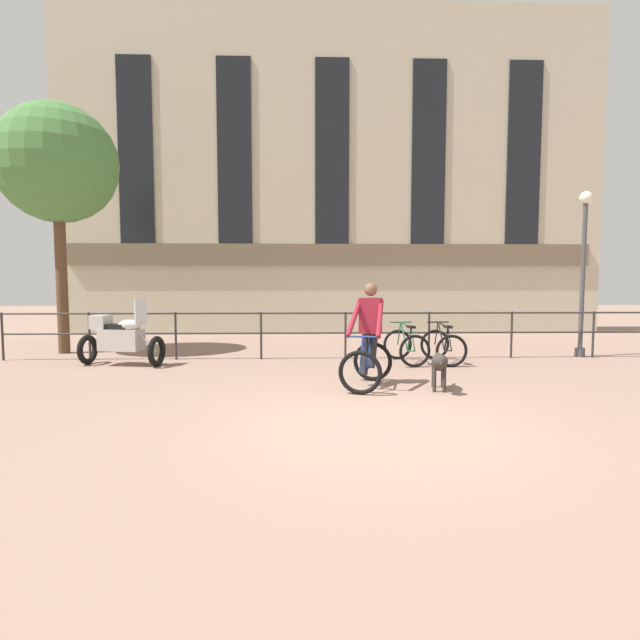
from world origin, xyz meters
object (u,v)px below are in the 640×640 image
street_lamp (583,264)px  parked_bicycle_mid_left (443,346)px  parked_bicycle_near_lamp (406,346)px  cyclist_with_bike (368,340)px  dog (439,363)px  parked_motorcycle (121,338)px

street_lamp → parked_bicycle_mid_left: bearing=-167.1°
parked_bicycle_near_lamp → parked_bicycle_mid_left: size_ratio=1.04×
cyclist_with_bike → dog: bearing=-4.9°
dog → parked_bicycle_near_lamp: bearing=101.3°
street_lamp → parked_bicycle_near_lamp: bearing=-169.4°
parked_motorcycle → street_lamp: size_ratio=0.47×
parked_bicycle_near_lamp → cyclist_with_bike: bearing=55.8°
cyclist_with_bike → street_lamp: (5.26, 3.02, 1.35)m
dog → parked_bicycle_near_lamp: size_ratio=0.82×
cyclist_with_bike → dog: (1.06, -0.44, -0.32)m
dog → parked_bicycle_mid_left: parked_bicycle_mid_left is taller
parked_bicycle_near_lamp → parked_motorcycle: bearing=-7.5°
parked_motorcycle → parked_bicycle_near_lamp: parked_motorcycle is taller
parked_bicycle_mid_left → dog: bearing=69.8°
parked_motorcycle → parked_bicycle_mid_left: 6.70m
cyclist_with_bike → street_lamp: street_lamp is taller
cyclist_with_bike → parked_bicycle_near_lamp: size_ratio=1.42×
street_lamp → dog: bearing=-140.5°
dog → street_lamp: street_lamp is taller
cyclist_with_bike → parked_motorcycle: (-4.82, 2.15, -0.20)m
parked_motorcycle → street_lamp: street_lamp is taller
dog → parked_bicycle_mid_left: 2.80m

